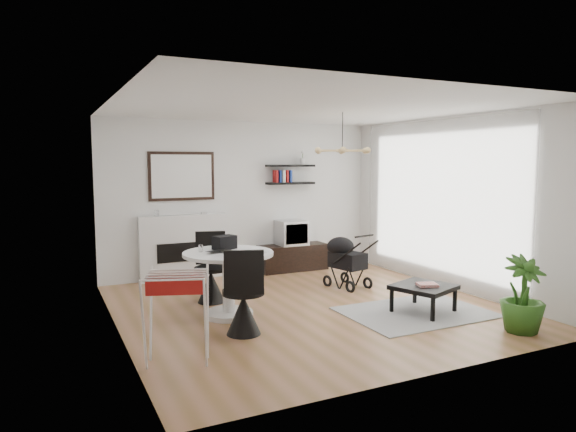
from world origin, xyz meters
name	(u,v)px	position (x,y,z in m)	size (l,w,h in m)	color
floor	(309,307)	(0.00, 0.00, 0.00)	(5.00, 5.00, 0.00)	olive
ceiling	(310,108)	(0.00, 0.00, 2.70)	(5.00, 5.00, 0.00)	white
wall_back	(243,198)	(0.00, 2.50, 1.35)	(5.00, 5.00, 0.00)	white
wall_left	(115,218)	(-2.50, 0.00, 1.35)	(5.00, 5.00, 0.00)	white
wall_right	(450,203)	(2.50, 0.00, 1.35)	(5.00, 5.00, 0.00)	white
sheer_curtain	(436,202)	(2.40, 0.20, 1.35)	(0.04, 3.60, 2.60)	white
fireplace	(184,239)	(-1.10, 2.42, 0.69)	(1.50, 0.17, 2.16)	white
shelf_lower	(290,183)	(0.88, 2.37, 1.60)	(0.90, 0.25, 0.04)	black
shelf_upper	(290,166)	(0.88, 2.37, 1.92)	(0.90, 0.25, 0.04)	black
pendant_lamp	(342,151)	(0.70, 0.30, 2.15)	(0.90, 0.90, 0.10)	tan
tv_console	(293,257)	(0.88, 2.27, 0.24)	(1.27, 0.45, 0.48)	black
crt_tv	(292,233)	(0.85, 2.26, 0.70)	(0.52, 0.45, 0.45)	silver
dining_table	(228,274)	(-1.13, 0.07, 0.56)	(1.16, 1.16, 0.85)	white
laptop	(221,252)	(-1.24, 0.04, 0.86)	(0.32, 0.21, 0.03)	black
black_bag	(224,242)	(-1.10, 0.29, 0.93)	(0.29, 0.18, 0.18)	black
newspaper	(249,252)	(-0.90, -0.09, 0.85)	(0.36, 0.30, 0.01)	silver
drinking_glass	(201,248)	(-1.45, 0.22, 0.89)	(0.06, 0.06, 0.09)	white
chair_far	(211,280)	(-1.12, 0.85, 0.31)	(0.51, 0.52, 0.99)	black
chair_near	(244,307)	(-1.21, -0.67, 0.32)	(0.53, 0.54, 1.02)	black
drying_rack	(177,316)	(-2.10, -1.19, 0.48)	(0.77, 0.74, 0.92)	white
stroller	(345,263)	(1.08, 0.78, 0.38)	(0.59, 0.79, 0.89)	black
rug	(416,312)	(1.15, -0.85, 0.01)	(1.87, 1.35, 0.01)	#989898
coffee_table	(424,288)	(1.25, -0.88, 0.33)	(0.89, 0.89, 0.36)	black
magazines	(427,285)	(1.25, -0.95, 0.39)	(0.25, 0.20, 0.04)	#D03D34
potted_plant	(523,294)	(1.76, -2.00, 0.45)	(0.50, 0.50, 0.90)	#2B5B1A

